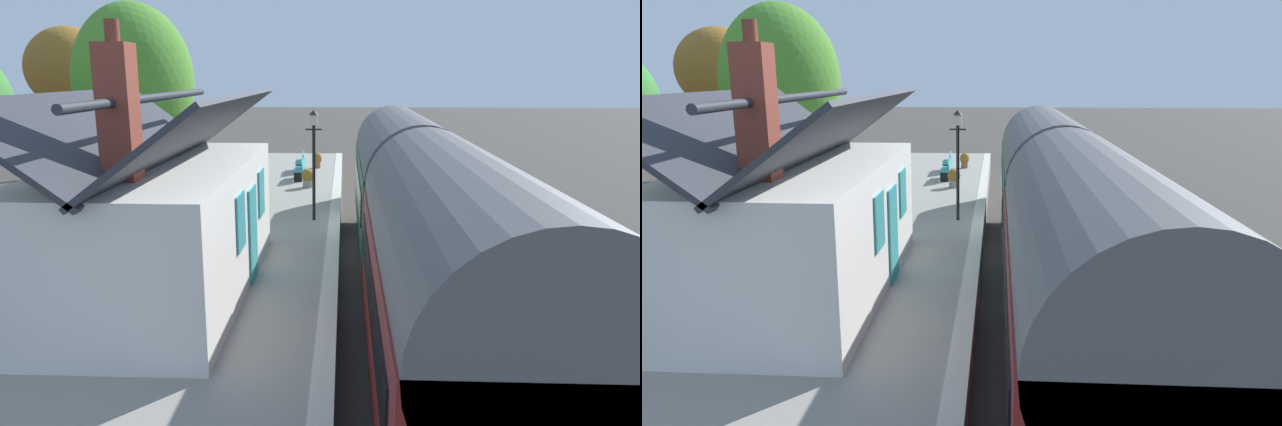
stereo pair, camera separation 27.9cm
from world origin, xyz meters
The scene contains 20 objects.
ground_plane centered at (0.00, 0.00, 0.00)m, with size 160.00×160.00×0.00m, color #423D38.
platform centered at (0.00, 3.61, 0.48)m, with size 32.00×5.23×0.95m, color gray.
platform_edge_coping centered at (0.00, 1.18, 0.96)m, with size 32.00×0.36×0.02m, color beige.
rail_near centered at (0.00, -1.62, 0.07)m, with size 52.00×0.08×0.14m, color gray.
rail_far centered at (0.00, -0.18, 0.07)m, with size 52.00×0.08×0.14m, color gray.
train centered at (-4.24, -0.90, 2.21)m, with size 17.34×2.73×4.32m.
station_building centered at (-5.71, 4.68, 2.44)m, with size 7.81×3.82×5.35m.
bench_near_building centered at (7.50, 2.78, 1.43)m, with size 1.41×0.45×0.88m.
bench_platform_end centered at (9.68, 2.91, 1.43)m, with size 1.42×0.49×0.88m.
planter_edge_far centered at (-0.76, 5.21, 1.23)m, with size 0.85×0.32×0.58m.
planter_bench_right centered at (5.75, 2.35, 1.35)m, with size 0.53×0.53×0.75m.
planter_by_door centered at (0.43, 4.00, 1.35)m, with size 0.55×0.55×0.78m.
planter_bench_left centered at (10.69, 2.21, 1.35)m, with size 0.46×0.46×0.75m.
planter_edge_near centered at (9.40, 4.81, 1.23)m, with size 0.81×0.32×0.59m.
planter_under_sign centered at (1.89, 3.93, 1.29)m, with size 0.36×0.36×0.67m.
planter_corner_building centered at (5.21, 4.37, 1.22)m, with size 1.06×0.32×0.57m.
lamp_post_platform centered at (0.42, 1.83, 3.36)m, with size 0.32×0.50×3.42m.
tree_far_right centered at (6.99, 9.99, 4.13)m, with size 2.97×2.97×5.88m.
tree_mid_background centered at (3.35, 8.32, 5.18)m, with size 4.27×4.16×7.87m.
tree_behind_building centered at (14.00, 15.65, 5.68)m, with size 4.38×4.58×7.91m.
Camera 1 is at (-17.11, 0.89, 5.44)m, focal length 32.24 mm.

